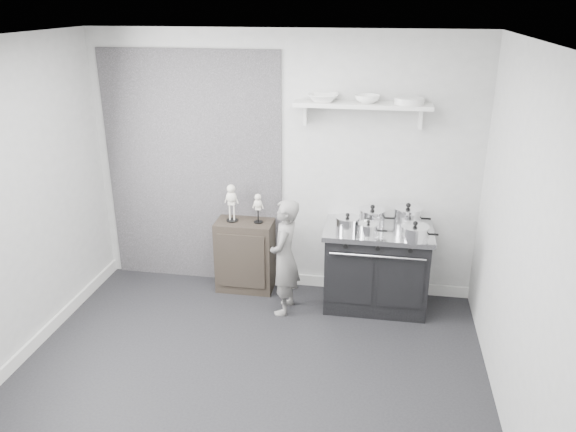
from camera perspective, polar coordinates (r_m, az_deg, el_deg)
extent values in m
plane|color=black|center=(4.83, -4.49, -16.65)|extent=(4.00, 4.00, 0.00)
cube|color=#A8A8A6|center=(5.80, -0.64, 5.15)|extent=(4.00, 0.02, 2.70)
cube|color=#A8A8A6|center=(2.67, -14.98, -16.84)|extent=(4.00, 0.02, 2.70)
cube|color=#A8A8A6|center=(4.15, 22.90, -3.41)|extent=(0.02, 3.60, 2.70)
cube|color=silver|center=(3.82, -5.70, 17.24)|extent=(4.00, 3.60, 0.02)
cube|color=black|center=(6.05, -9.58, 4.55)|extent=(1.90, 0.02, 2.50)
cube|color=silver|center=(6.18, 8.60, -6.95)|extent=(2.00, 0.03, 0.12)
cube|color=silver|center=(5.55, -25.31, -12.58)|extent=(0.03, 3.60, 0.12)
cube|color=silver|center=(5.44, 7.58, 11.13)|extent=(1.30, 0.26, 0.04)
cube|color=silver|center=(5.57, 1.80, 10.30)|extent=(0.03, 0.12, 0.20)
cube|color=silver|center=(5.53, 13.32, 9.67)|extent=(0.03, 0.12, 0.20)
cube|color=black|center=(5.76, 8.94, -5.39)|extent=(1.00, 0.60, 0.80)
cube|color=silver|center=(5.59, 9.19, -1.49)|extent=(1.06, 0.64, 0.05)
cube|color=black|center=(5.49, 6.37, -6.44)|extent=(0.42, 0.02, 0.52)
cube|color=black|center=(5.49, 11.41, -6.74)|extent=(0.42, 0.02, 0.52)
cylinder|color=silver|center=(5.33, 9.05, -4.09)|extent=(0.90, 0.02, 0.02)
cylinder|color=black|center=(5.32, 5.88, -3.04)|extent=(0.04, 0.03, 0.04)
cylinder|color=black|center=(5.32, 9.11, -3.24)|extent=(0.04, 0.03, 0.04)
cylinder|color=black|center=(5.33, 12.33, -3.43)|extent=(0.04, 0.03, 0.04)
cube|color=black|center=(6.04, -4.35, -4.00)|extent=(0.60, 0.35, 0.78)
imported|color=slate|center=(5.50, -0.34, -4.22)|extent=(0.32, 0.46, 1.19)
cylinder|color=silver|center=(5.48, 6.04, -0.83)|extent=(0.23, 0.23, 0.12)
cylinder|color=silver|center=(5.45, 6.07, -0.17)|extent=(0.23, 0.23, 0.01)
sphere|color=black|center=(5.44, 6.08, 0.10)|extent=(0.04, 0.04, 0.04)
cylinder|color=black|center=(5.47, 7.63, -0.93)|extent=(0.10, 0.02, 0.02)
cylinder|color=silver|center=(5.65, 8.53, -0.12)|extent=(0.26, 0.26, 0.14)
cylinder|color=silver|center=(5.63, 8.58, 0.63)|extent=(0.27, 0.27, 0.01)
sphere|color=black|center=(5.62, 8.59, 0.92)|extent=(0.05, 0.05, 0.05)
cylinder|color=black|center=(5.66, 10.25, -0.22)|extent=(0.10, 0.02, 0.02)
cylinder|color=silver|center=(5.65, 12.03, -0.16)|extent=(0.27, 0.27, 0.18)
cylinder|color=silver|center=(5.62, 12.11, 0.77)|extent=(0.28, 0.28, 0.02)
sphere|color=black|center=(5.61, 12.13, 1.07)|extent=(0.05, 0.05, 0.05)
cylinder|color=black|center=(5.66, 13.81, -0.27)|extent=(0.10, 0.02, 0.02)
cylinder|color=silver|center=(5.37, 12.73, -1.72)|extent=(0.26, 0.26, 0.12)
cylinder|color=silver|center=(5.35, 12.79, -1.05)|extent=(0.26, 0.26, 0.01)
sphere|color=black|center=(5.34, 12.82, -0.75)|extent=(0.05, 0.05, 0.05)
cylinder|color=black|center=(5.39, 14.52, -1.82)|extent=(0.10, 0.02, 0.02)
cylinder|color=silver|center=(5.39, 8.14, -1.41)|extent=(0.19, 0.19, 0.10)
cylinder|color=silver|center=(5.37, 8.17, -0.83)|extent=(0.19, 0.19, 0.01)
sphere|color=black|center=(5.36, 8.18, -0.59)|extent=(0.03, 0.03, 0.03)
cylinder|color=black|center=(5.39, 9.55, -1.50)|extent=(0.10, 0.02, 0.02)
imported|color=white|center=(5.45, 3.60, 11.91)|extent=(0.30, 0.30, 0.07)
imported|color=white|center=(5.42, 8.05, 11.70)|extent=(0.23, 0.23, 0.07)
cylinder|color=silver|center=(5.43, 12.22, 11.37)|extent=(0.28, 0.28, 0.06)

